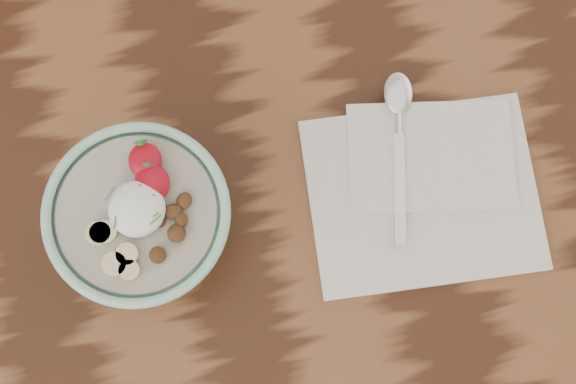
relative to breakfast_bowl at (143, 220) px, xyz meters
The scene contains 4 objects.
table 16.97cm from the breakfast_bowl, ahead, with size 160.00×90.00×75.00cm.
breakfast_bowl is the anchor object (origin of this frame).
napkin 29.72cm from the breakfast_bowl, ahead, with size 25.95×22.32×1.48cm.
spoon 29.04cm from the breakfast_bowl, 10.88° to the left, with size 6.71×18.78×0.99cm.
Camera 1 is at (3.67, -15.89, 158.98)cm, focal length 50.00 mm.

